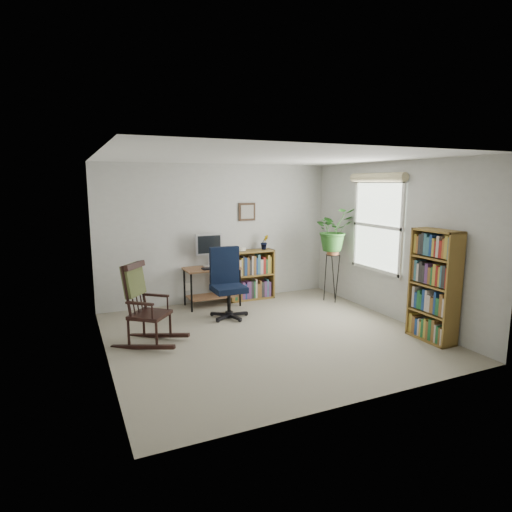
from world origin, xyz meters
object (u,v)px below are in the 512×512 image
desk (212,287)px  rocking_chair (149,304)px  tall_bookshelf (434,286)px  office_chair (229,283)px  low_bookshelf (251,275)px

desk → rocking_chair: bearing=-133.8°
desk → tall_bookshelf: (2.15, -2.74, 0.41)m
desk → office_chair: bearing=-88.1°
desk → office_chair: 0.77m
desk → rocking_chair: size_ratio=0.85×
rocking_chair → tall_bookshelf: tall_bookshelf is taller
low_bookshelf → office_chair: bearing=-130.9°
rocking_chair → low_bookshelf: size_ratio=1.22×
desk → rocking_chair: (-1.30, -1.35, 0.21)m
rocking_chair → tall_bookshelf: (3.45, -1.39, 0.20)m
rocking_chair → tall_bookshelf: 3.73m
rocking_chair → low_bookshelf: (2.07, 1.47, -0.10)m
desk → office_chair: office_chair is taller
office_chair → rocking_chair: (-1.32, -0.61, -0.01)m
office_chair → tall_bookshelf: 2.93m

